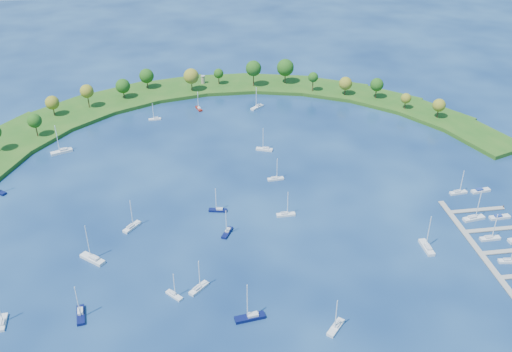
{
  "coord_description": "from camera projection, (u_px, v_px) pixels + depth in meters",
  "views": [
    {
      "loc": [
        -25.4,
        -203.26,
        130.04
      ],
      "look_at": [
        5.0,
        5.0,
        4.0
      ],
      "focal_mm": 40.26,
      "sensor_mm": 36.0,
      "label": 1
    }
  ],
  "objects": [
    {
      "name": "ground",
      "position": [
        246.0,
        191.0,
        242.51
      ],
      "size": [
        700.0,
        700.0,
        0.0
      ],
      "primitive_type": "plane",
      "color": "#071943",
      "rests_on": "ground"
    },
    {
      "name": "breakwater",
      "position": [
        138.0,
        143.0,
        277.61
      ],
      "size": [
        286.74,
        247.64,
        2.0
      ],
      "color": "#1C5015",
      "rests_on": "ground"
    },
    {
      "name": "breakwater_trees",
      "position": [
        201.0,
        88.0,
        312.88
      ],
      "size": [
        235.0,
        89.09,
        15.47
      ],
      "color": "#382314",
      "rests_on": "breakwater"
    },
    {
      "name": "harbor_tower",
      "position": [
        203.0,
        79.0,
        340.31
      ],
      "size": [
        2.6,
        2.6,
        4.75
      ],
      "color": "gray",
      "rests_on": "breakwater"
    },
    {
      "name": "dock_system",
      "position": [
        509.0,
        263.0,
        201.11
      ],
      "size": [
        24.28,
        82.0,
        1.6
      ],
      "color": "gray",
      "rests_on": "ground"
    },
    {
      "name": "moored_boat_2",
      "position": [
        174.0,
        294.0,
        186.96
      ],
      "size": [
        5.74,
        6.16,
        9.68
      ],
      "rotation": [
        0.0,
        0.0,
        5.43
      ],
      "color": "silver",
      "rests_on": "ground"
    },
    {
      "name": "moored_boat_3",
      "position": [
        155.0,
        118.0,
        302.23
      ],
      "size": [
        6.6,
        2.28,
        9.54
      ],
      "rotation": [
        0.0,
        0.0,
        3.21
      ],
      "color": "silver",
      "rests_on": "ground"
    },
    {
      "name": "moored_boat_4",
      "position": [
        265.0,
        149.0,
        273.17
      ],
      "size": [
        8.2,
        4.84,
        11.64
      ],
      "rotation": [
        0.0,
        0.0,
        2.79
      ],
      "color": "silver",
      "rests_on": "ground"
    },
    {
      "name": "moored_boat_5",
      "position": [
        227.0,
        232.0,
        216.27
      ],
      "size": [
        5.24,
        7.45,
        10.79
      ],
      "rotation": [
        0.0,
        0.0,
        4.23
      ],
      "color": "#090F3E",
      "rests_on": "ground"
    },
    {
      "name": "moored_boat_6",
      "position": [
        250.0,
        317.0,
        178.18
      ],
      "size": [
        9.85,
        3.97,
        14.07
      ],
      "rotation": [
        0.0,
        0.0,
        3.28
      ],
      "color": "#090F3E",
      "rests_on": "ground"
    },
    {
      "name": "moored_boat_7",
      "position": [
        81.0,
        314.0,
        179.23
      ],
      "size": [
        3.52,
        8.85,
        12.65
      ],
      "rotation": [
        0.0,
        0.0,
        4.84
      ],
      "color": "#090F3E",
      "rests_on": "ground"
    },
    {
      "name": "moored_boat_8",
      "position": [
        218.0,
        209.0,
        229.13
      ],
      "size": [
        7.53,
        3.52,
        10.68
      ],
      "rotation": [
        0.0,
        0.0,
        2.93
      ],
      "color": "#090F3E",
      "rests_on": "ground"
    },
    {
      "name": "moored_boat_9",
      "position": [
        336.0,
        326.0,
        174.7
      ],
      "size": [
        7.12,
        7.65,
        12.02
      ],
      "rotation": [
        0.0,
        0.0,
        3.99
      ],
      "color": "silver",
      "rests_on": "ground"
    },
    {
      "name": "moored_boat_10",
      "position": [
        286.0,
        214.0,
        226.46
      ],
      "size": [
        7.51,
        2.25,
        10.97
      ],
      "rotation": [
        0.0,
        0.0,
        6.31
      ],
      "color": "silver",
      "rests_on": "ground"
    },
    {
      "name": "moored_boat_11",
      "position": [
        199.0,
        108.0,
        313.64
      ],
      "size": [
        3.73,
        7.12,
        10.07
      ],
      "rotation": [
        0.0,
        0.0,
        1.85
      ],
      "color": "maroon",
      "rests_on": "ground"
    },
    {
      "name": "moored_boat_12",
      "position": [
        2.0,
        322.0,
        176.45
      ],
      "size": [
        2.54,
        7.54,
        10.91
      ],
      "rotation": [
        0.0,
        0.0,
        1.63
      ],
      "color": "silver",
      "rests_on": "ground"
    },
    {
      "name": "moored_boat_13",
      "position": [
        62.0,
        151.0,
        270.98
      ],
      "size": [
        10.23,
        6.39,
        14.59
      ],
      "rotation": [
        0.0,
        0.0,
        3.54
      ],
      "color": "silver",
      "rests_on": "ground"
    },
    {
      "name": "moored_boat_14",
      "position": [
        93.0,
        258.0,
        202.57
      ],
      "size": [
        9.43,
        8.73,
        14.77
      ],
      "rotation": [
        0.0,
        0.0,
        2.42
      ],
      "color": "silver",
      "rests_on": "ground"
    },
    {
      "name": "moored_boat_15",
      "position": [
        132.0,
        226.0,
        219.23
      ],
      "size": [
        7.11,
        7.84,
        12.18
      ],
      "rotation": [
        0.0,
        0.0,
        0.87
      ],
      "color": "silver",
      "rests_on": "ground"
    },
    {
      "name": "moored_boat_16",
      "position": [
        199.0,
        287.0,
        189.69
      ],
      "size": [
        7.19,
        7.08,
        11.59
      ],
      "rotation": [
        0.0,
        0.0,
        0.77
      ],
      "color": "silver",
      "rests_on": "ground"
    },
    {
      "name": "moored_boat_17",
      "position": [
        427.0,
        247.0,
        208.25
      ],
      "size": [
        2.78,
        9.39,
        13.74
      ],
      "rotation": [
        0.0,
        0.0,
        1.59
      ],
      "color": "silver",
      "rests_on": "ground"
    },
    {
      "name": "moored_boat_18",
      "position": [
        257.0,
        107.0,
        315.06
      ],
      "size": [
        8.02,
        7.34,
        12.51
      ],
      "rotation": [
        0.0,
        0.0,
        3.85
      ],
      "color": "silver",
      "rests_on": "ground"
    },
    {
      "name": "moored_boat_19",
      "position": [
        275.0,
        178.0,
        249.91
      ],
      "size": [
        7.3,
        2.61,
        10.52
      ],
      "rotation": [
        0.0,
        0.0,
        0.09
      ],
      "color": "silver",
      "rests_on": "ground"
    },
    {
      "name": "docked_boat_4",
      "position": [
        509.0,
        260.0,
        201.8
      ],
      "size": [
        7.45,
        3.03,
        10.63
      ],
      "rotation": [
        0.0,
        0.0,
        -0.14
      ],
      "color": "silver",
      "rests_on": "ground"
    },
    {
      "name": "docked_boat_6",
      "position": [
        490.0,
        238.0,
        213.11
      ],
      "size": [
        7.78,
        2.38,
        11.36
      ],
      "rotation": [
        0.0,
        0.0,
        0.03
      ],
      "color": "silver",
      "rests_on": "ground"
    },
    {
      "name": "docked_boat_8",
      "position": [
        474.0,
        218.0,
        224.12
      ],
      "size": [
        9.12,
        3.82,
        13.01
      ],
      "rotation": [
        0.0,
        0.0,
        0.16
      ],
      "color": "silver",
      "rests_on": "ground"
    },
    {
      "name": "docked_boat_9",
      "position": [
        500.0,
        217.0,
        225.0
      ],
      "size": [
        8.43,
        2.83,
        1.69
      ],
      "rotation": [
        0.0,
        0.0,
        0.06
      ],
      "color": "silver",
      "rests_on": "ground"
    },
    {
      "name": "docked_boat_10",
      "position": [
        458.0,
        192.0,
        240.34
      ],
      "size": [
        7.7,
        2.95,
        11.03
      ],
      "rotation": [
        0.0,
        0.0,
        0.12
      ],
      "color": "silver",
      "rests_on": "ground"
    },
    {
      "name": "docked_boat_11",
      "position": [
        481.0,
        191.0,
        241.66
      ],
      "size": [
        8.56,
        3.49,
        1.7
      ],
      "rotation": [
        0.0,
        0.0,
        0.14
      ],
      "color": "silver",
      "rests_on": "ground"
    }
  ]
}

